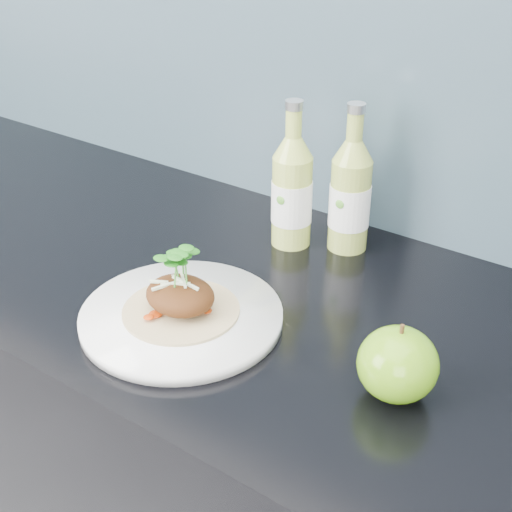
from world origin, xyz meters
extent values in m
cube|color=#658BA0|center=(0.00, 1.99, 1.25)|extent=(4.00, 0.02, 0.70)
cylinder|color=white|center=(-0.07, 1.58, 0.91)|extent=(0.28, 0.28, 0.02)
cylinder|color=tan|center=(-0.07, 1.58, 0.92)|extent=(0.16, 0.16, 0.00)
ellipsoid|color=#552C10|center=(-0.07, 1.58, 0.94)|extent=(0.10, 0.08, 0.04)
ellipsoid|color=#3E880E|center=(0.23, 1.61, 0.94)|extent=(0.11, 0.11, 0.09)
cylinder|color=#472D14|center=(0.23, 1.61, 0.99)|extent=(0.01, 0.00, 0.01)
cylinder|color=#AEC150|center=(-0.07, 1.85, 0.97)|extent=(0.07, 0.07, 0.15)
cone|color=#AEC150|center=(-0.07, 1.85, 1.06)|extent=(0.06, 0.06, 0.03)
cylinder|color=#AEC150|center=(-0.07, 1.85, 1.10)|extent=(0.02, 0.02, 0.04)
cylinder|color=silver|center=(-0.07, 1.85, 1.13)|extent=(0.03, 0.03, 0.01)
cylinder|color=white|center=(-0.07, 1.85, 0.97)|extent=(0.07, 0.07, 0.07)
ellipsoid|color=#59A533|center=(-0.07, 1.82, 0.99)|extent=(0.01, 0.00, 0.01)
cylinder|color=#9CAF48|center=(0.01, 1.89, 0.97)|extent=(0.08, 0.08, 0.15)
cone|color=#9CAF48|center=(0.01, 1.89, 1.06)|extent=(0.06, 0.06, 0.03)
cylinder|color=#9CAF48|center=(0.01, 1.89, 1.10)|extent=(0.02, 0.02, 0.04)
cylinder|color=silver|center=(0.01, 1.89, 1.13)|extent=(0.03, 0.03, 0.01)
cylinder|color=white|center=(0.01, 1.89, 0.97)|extent=(0.08, 0.08, 0.07)
ellipsoid|color=#59A533|center=(0.01, 1.86, 0.99)|extent=(0.01, 0.00, 0.01)
camera|label=1|loc=(0.47, 0.99, 1.45)|focal=50.00mm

